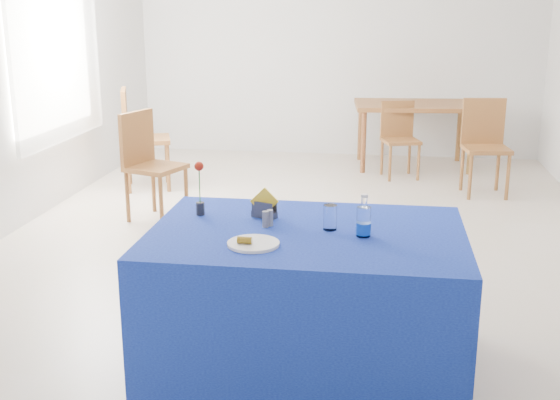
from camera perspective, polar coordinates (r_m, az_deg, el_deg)
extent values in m
plane|color=beige|center=(5.74, 2.18, -3.38)|extent=(7.00, 7.00, 0.00)
plane|color=silver|center=(8.92, 4.78, 12.60)|extent=(5.00, 0.00, 5.00)
plane|color=silver|center=(2.03, -8.20, 2.03)|extent=(5.00, 0.00, 5.00)
plane|color=silver|center=(6.22, -21.62, 10.25)|extent=(0.00, 7.00, 7.00)
cube|color=white|center=(6.90, -18.22, 12.25)|extent=(0.04, 1.50, 1.60)
cube|color=white|center=(6.87, -17.69, 12.28)|extent=(0.04, 1.75, 1.85)
cylinder|color=white|center=(3.36, -2.18, -3.57)|extent=(0.25, 0.25, 0.01)
cylinder|color=white|center=(3.57, 4.10, -1.42)|extent=(0.07, 0.07, 0.13)
cylinder|color=slate|center=(3.63, -0.82, -1.46)|extent=(0.03, 0.03, 0.08)
cylinder|color=slate|center=(3.61, -1.20, -1.58)|extent=(0.03, 0.03, 0.08)
cube|color=navy|center=(3.70, 2.14, -8.11)|extent=(1.60, 1.10, 0.76)
cylinder|color=white|center=(3.49, 6.81, -1.75)|extent=(0.07, 0.07, 0.15)
cylinder|color=blue|center=(3.50, 6.79, -2.30)|extent=(0.08, 0.08, 0.06)
cylinder|color=white|center=(3.46, 6.87, -0.17)|extent=(0.03, 0.03, 0.05)
cylinder|color=silver|center=(3.45, 6.88, 0.35)|extent=(0.03, 0.03, 0.01)
cube|color=#35353A|center=(3.78, -1.28, -1.16)|extent=(0.15, 0.10, 0.03)
cube|color=#3C3C42|center=(3.75, -1.47, -0.86)|extent=(0.12, 0.05, 0.09)
cube|color=#37373C|center=(3.79, -1.08, -0.67)|extent=(0.12, 0.05, 0.09)
cube|color=yellow|center=(3.76, -1.28, -0.10)|extent=(0.15, 0.02, 0.15)
cylinder|color=#222327|center=(3.85, -6.49, -0.70)|extent=(0.05, 0.05, 0.07)
cylinder|color=#196720|center=(3.82, -6.55, 0.96)|extent=(0.01, 0.01, 0.22)
sphere|color=#B01C0B|center=(3.79, -6.60, 2.75)|extent=(0.05, 0.05, 0.05)
cube|color=brown|center=(8.37, 10.88, 7.57)|extent=(1.44, 0.99, 0.05)
cylinder|color=brown|center=(8.03, 6.80, 4.69)|extent=(0.06, 0.06, 0.71)
cylinder|color=olive|center=(8.19, 15.23, 4.46)|extent=(0.06, 0.06, 0.71)
cylinder|color=brown|center=(8.72, 6.54, 5.57)|extent=(0.06, 0.06, 0.71)
cylinder|color=brown|center=(8.87, 14.34, 5.35)|extent=(0.06, 0.06, 0.71)
cylinder|color=brown|center=(7.70, 8.93, 2.95)|extent=(0.03, 0.03, 0.40)
cylinder|color=brown|center=(7.80, 11.19, 3.00)|extent=(0.03, 0.03, 0.40)
cylinder|color=brown|center=(8.00, 8.28, 3.45)|extent=(0.03, 0.03, 0.40)
cylinder|color=brown|center=(8.09, 10.46, 3.50)|extent=(0.03, 0.03, 0.40)
cube|color=brown|center=(7.85, 9.79, 4.75)|extent=(0.46, 0.46, 0.04)
cube|color=brown|center=(7.97, 9.49, 6.52)|extent=(0.37, 0.14, 0.41)
cylinder|color=brown|center=(7.13, 15.20, 1.81)|extent=(0.04, 0.04, 0.46)
cylinder|color=brown|center=(7.23, 18.03, 1.76)|extent=(0.04, 0.04, 0.46)
cylinder|color=brown|center=(7.48, 14.57, 2.48)|extent=(0.04, 0.04, 0.46)
cylinder|color=brown|center=(7.57, 17.27, 2.43)|extent=(0.04, 0.04, 0.46)
cube|color=brown|center=(7.30, 16.41, 3.99)|extent=(0.47, 0.47, 0.04)
cube|color=brown|center=(7.44, 16.20, 6.18)|extent=(0.43, 0.09, 0.47)
cylinder|color=brown|center=(6.09, -9.63, -0.18)|extent=(0.04, 0.04, 0.46)
cylinder|color=brown|center=(6.38, -7.63, 0.62)|extent=(0.04, 0.04, 0.46)
cylinder|color=brown|center=(6.32, -12.29, 0.25)|extent=(0.04, 0.04, 0.46)
cylinder|color=brown|center=(6.59, -10.24, 1.01)|extent=(0.04, 0.04, 0.46)
cube|color=brown|center=(6.28, -10.05, 2.60)|extent=(0.55, 0.55, 0.04)
cube|color=brown|center=(6.35, -11.55, 4.98)|extent=(0.18, 0.42, 0.47)
cylinder|color=brown|center=(7.27, -9.07, 2.58)|extent=(0.04, 0.04, 0.50)
cylinder|color=brown|center=(7.66, -9.18, 3.24)|extent=(0.04, 0.04, 0.50)
cylinder|color=brown|center=(7.27, -12.21, 2.42)|extent=(0.04, 0.04, 0.50)
cylinder|color=brown|center=(7.66, -12.16, 3.09)|extent=(0.04, 0.04, 0.50)
cube|color=brown|center=(7.41, -10.76, 4.85)|extent=(0.59, 0.59, 0.04)
cube|color=brown|center=(7.37, -12.51, 6.83)|extent=(0.19, 0.45, 0.51)
cylinder|color=gold|center=(3.33, -2.89, -3.28)|extent=(0.07, 0.03, 0.03)
cylinder|color=beige|center=(3.32, -2.31, -3.31)|extent=(0.00, 0.03, 0.03)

